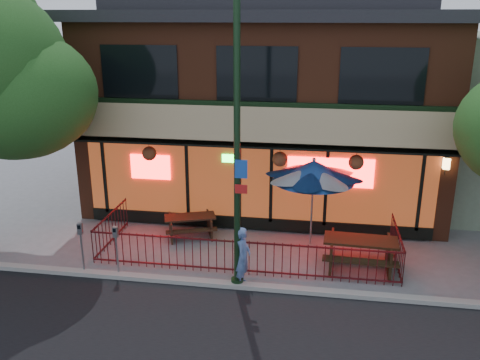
# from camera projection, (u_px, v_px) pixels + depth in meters

# --- Properties ---
(ground) EXTENTS (80.00, 80.00, 0.00)m
(ground) POSITION_uv_depth(u_px,v_px,m) (240.00, 278.00, 13.52)
(ground) COLOR gray
(ground) RESTS_ON ground
(curb) EXTENTS (80.00, 0.25, 0.12)m
(curb) POSITION_uv_depth(u_px,v_px,m) (237.00, 285.00, 13.03)
(curb) COLOR #999993
(curb) RESTS_ON ground
(restaurant_building) EXTENTS (12.96, 9.49, 8.05)m
(restaurant_building) POSITION_uv_depth(u_px,v_px,m) (270.00, 86.00, 18.89)
(restaurant_building) COLOR brown
(restaurant_building) RESTS_ON ground
(patio_fence) EXTENTS (8.44, 2.62, 1.00)m
(patio_fence) POSITION_uv_depth(u_px,v_px,m) (243.00, 248.00, 13.79)
(patio_fence) COLOR #4C1014
(patio_fence) RESTS_ON ground
(street_light) EXTENTS (0.43, 0.32, 7.00)m
(street_light) POSITION_uv_depth(u_px,v_px,m) (237.00, 169.00, 12.15)
(street_light) COLOR black
(street_light) RESTS_ON ground
(picnic_table_left) EXTENTS (1.88, 1.66, 0.67)m
(picnic_table_left) POSITION_uv_depth(u_px,v_px,m) (190.00, 223.00, 15.92)
(picnic_table_left) COLOR #351F13
(picnic_table_left) RESTS_ON ground
(picnic_table_right) EXTENTS (2.06, 1.62, 0.85)m
(picnic_table_right) POSITION_uv_depth(u_px,v_px,m) (360.00, 249.00, 13.90)
(picnic_table_right) COLOR black
(picnic_table_right) RESTS_ON ground
(patio_umbrella) EXTENTS (2.39, 2.39, 2.73)m
(patio_umbrella) POSITION_uv_depth(u_px,v_px,m) (314.00, 171.00, 14.77)
(patio_umbrella) COLOR gray
(patio_umbrella) RESTS_ON ground
(pedestrian) EXTENTS (0.43, 0.62, 1.61)m
(pedestrian) POSITION_uv_depth(u_px,v_px,m) (243.00, 257.00, 12.91)
(pedestrian) COLOR #4F699F
(pedestrian) RESTS_ON ground
(parking_meter_near) EXTENTS (0.13, 0.12, 1.43)m
(parking_meter_near) POSITION_uv_depth(u_px,v_px,m) (116.00, 243.00, 13.32)
(parking_meter_near) COLOR gray
(parking_meter_near) RESTS_ON ground
(parking_meter_far) EXTENTS (0.14, 0.13, 1.46)m
(parking_meter_far) POSITION_uv_depth(u_px,v_px,m) (81.00, 240.00, 13.45)
(parking_meter_far) COLOR gray
(parking_meter_far) RESTS_ON ground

